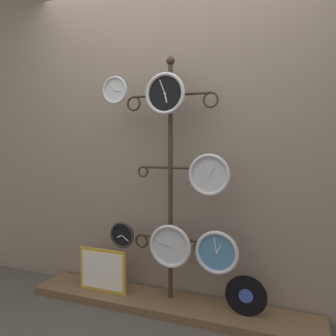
# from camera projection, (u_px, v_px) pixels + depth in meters

# --- Properties ---
(ground_plane) EXTENTS (12.00, 12.00, 0.00)m
(ground_plane) POSITION_uv_depth(u_px,v_px,m) (148.00, 333.00, 2.13)
(ground_plane) COLOR #47423D
(shop_wall) EXTENTS (4.40, 0.04, 2.80)m
(shop_wall) POSITION_uv_depth(u_px,v_px,m) (178.00, 122.00, 2.56)
(shop_wall) COLOR gray
(shop_wall) RESTS_ON ground_plane
(low_shelf) EXTENTS (2.20, 0.36, 0.06)m
(low_shelf) POSITION_uv_depth(u_px,v_px,m) (168.00, 304.00, 2.45)
(low_shelf) COLOR brown
(low_shelf) RESTS_ON ground_plane
(display_stand) EXTENTS (0.72, 0.40, 1.87)m
(display_stand) POSITION_uv_depth(u_px,v_px,m) (170.00, 230.00, 2.47)
(display_stand) COLOR #382D1E
(display_stand) RESTS_ON ground_plane
(clock_top_left) EXTENTS (0.21, 0.04, 0.21)m
(clock_top_left) POSITION_uv_depth(u_px,v_px,m) (115.00, 90.00, 2.44)
(clock_top_left) COLOR silver
(clock_top_center) EXTENTS (0.30, 0.04, 0.30)m
(clock_top_center) POSITION_uv_depth(u_px,v_px,m) (165.00, 94.00, 2.30)
(clock_top_center) COLOR black
(clock_middle_right) EXTENTS (0.29, 0.04, 0.29)m
(clock_middle_right) POSITION_uv_depth(u_px,v_px,m) (209.00, 175.00, 2.23)
(clock_middle_right) COLOR silver
(clock_bottom_left) EXTENTS (0.20, 0.04, 0.20)m
(clock_bottom_left) POSITION_uv_depth(u_px,v_px,m) (122.00, 235.00, 2.53)
(clock_bottom_left) COLOR black
(clock_bottom_center) EXTENTS (0.32, 0.04, 0.32)m
(clock_bottom_center) POSITION_uv_depth(u_px,v_px,m) (170.00, 246.00, 2.36)
(clock_bottom_center) COLOR silver
(clock_bottom_right) EXTENTS (0.31, 0.04, 0.31)m
(clock_bottom_right) POSITION_uv_depth(u_px,v_px,m) (217.00, 252.00, 2.27)
(clock_bottom_right) COLOR #4C84B2
(vinyl_record) EXTENTS (0.28, 0.01, 0.28)m
(vinyl_record) POSITION_uv_depth(u_px,v_px,m) (246.00, 296.00, 2.22)
(vinyl_record) COLOR black
(vinyl_record) RESTS_ON low_shelf
(picture_frame) EXTENTS (0.41, 0.02, 0.34)m
(picture_frame) POSITION_uv_depth(u_px,v_px,m) (103.00, 270.00, 2.59)
(picture_frame) COLOR gold
(picture_frame) RESTS_ON low_shelf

